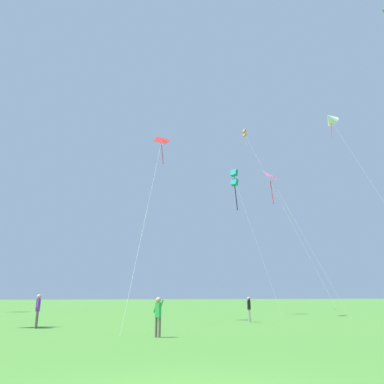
{
  "coord_description": "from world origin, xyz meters",
  "views": [
    {
      "loc": [
        -1.73,
        -5.6,
        1.58
      ],
      "look_at": [
        7.79,
        24.12,
        10.31
      ],
      "focal_mm": 34.92,
      "sensor_mm": 36.0,
      "label": 1
    }
  ],
  "objects_px": {
    "kite_white_distant": "(331,119)",
    "person_with_spool": "(158,313)",
    "kite_red_high": "(160,149)",
    "kite_orange_box": "(246,136)",
    "kite_teal_box": "(235,179)",
    "person_in_red_shirt": "(38,308)",
    "person_foreground_watcher": "(249,307)",
    "kite_pink_low": "(272,183)"
  },
  "relations": [
    {
      "from": "person_foreground_watcher",
      "to": "person_with_spool",
      "type": "bearing_deg",
      "value": -136.72
    },
    {
      "from": "kite_pink_low",
      "to": "kite_orange_box",
      "type": "height_order",
      "value": "kite_orange_box"
    },
    {
      "from": "kite_pink_low",
      "to": "person_in_red_shirt",
      "type": "bearing_deg",
      "value": -159.72
    },
    {
      "from": "kite_pink_low",
      "to": "kite_red_high",
      "type": "relative_size",
      "value": 0.94
    },
    {
      "from": "kite_white_distant",
      "to": "person_in_red_shirt",
      "type": "distance_m",
      "value": 26.06
    },
    {
      "from": "kite_teal_box",
      "to": "kite_red_high",
      "type": "distance_m",
      "value": 11.69
    },
    {
      "from": "kite_orange_box",
      "to": "person_foreground_watcher",
      "type": "relative_size",
      "value": 15.99
    },
    {
      "from": "kite_orange_box",
      "to": "person_with_spool",
      "type": "xyz_separation_m",
      "value": [
        -18.6,
        -28.58,
        -22.57
      ]
    },
    {
      "from": "kite_teal_box",
      "to": "kite_red_high",
      "type": "height_order",
      "value": "kite_teal_box"
    },
    {
      "from": "kite_orange_box",
      "to": "kite_red_high",
      "type": "xyz_separation_m",
      "value": [
        -16.53,
        -18.96,
        -11.5
      ]
    },
    {
      "from": "kite_pink_low",
      "to": "kite_white_distant",
      "type": "height_order",
      "value": "kite_white_distant"
    },
    {
      "from": "kite_orange_box",
      "to": "person_in_red_shirt",
      "type": "xyz_separation_m",
      "value": [
        -23.55,
        -22.48,
        -22.49
      ]
    },
    {
      "from": "kite_teal_box",
      "to": "person_with_spool",
      "type": "distance_m",
      "value": 23.45
    },
    {
      "from": "person_in_red_shirt",
      "to": "person_with_spool",
      "type": "xyz_separation_m",
      "value": [
        4.95,
        -6.1,
        -0.08
      ]
    },
    {
      "from": "kite_white_distant",
      "to": "kite_red_high",
      "type": "relative_size",
      "value": 1.24
    },
    {
      "from": "person_foreground_watcher",
      "to": "kite_orange_box",
      "type": "bearing_deg",
      "value": 62.74
    },
    {
      "from": "kite_white_distant",
      "to": "person_foreground_watcher",
      "type": "xyz_separation_m",
      "value": [
        -8.78,
        -1.07,
        -15.05
      ]
    },
    {
      "from": "kite_red_high",
      "to": "person_in_red_shirt",
      "type": "distance_m",
      "value": 13.51
    },
    {
      "from": "kite_pink_low",
      "to": "person_foreground_watcher",
      "type": "xyz_separation_m",
      "value": [
        -5.57,
        -5.68,
        -10.42
      ]
    },
    {
      "from": "kite_teal_box",
      "to": "person_in_red_shirt",
      "type": "height_order",
      "value": "kite_teal_box"
    },
    {
      "from": "kite_teal_box",
      "to": "kite_white_distant",
      "type": "relative_size",
      "value": 0.83
    },
    {
      "from": "kite_teal_box",
      "to": "person_foreground_watcher",
      "type": "xyz_separation_m",
      "value": [
        -3.74,
        -9.74,
        -11.85
      ]
    },
    {
      "from": "kite_teal_box",
      "to": "person_foreground_watcher",
      "type": "relative_size",
      "value": 8.97
    },
    {
      "from": "kite_orange_box",
      "to": "person_with_spool",
      "type": "distance_m",
      "value": 40.89
    },
    {
      "from": "person_in_red_shirt",
      "to": "kite_teal_box",
      "type": "bearing_deg",
      "value": 33.48
    },
    {
      "from": "kite_pink_low",
      "to": "person_with_spool",
      "type": "distance_m",
      "value": 21.04
    },
    {
      "from": "kite_white_distant",
      "to": "kite_orange_box",
      "type": "distance_m",
      "value": 21.9
    },
    {
      "from": "kite_teal_box",
      "to": "kite_orange_box",
      "type": "distance_m",
      "value": 17.53
    },
    {
      "from": "kite_teal_box",
      "to": "person_in_red_shirt",
      "type": "bearing_deg",
      "value": -146.52
    },
    {
      "from": "person_with_spool",
      "to": "kite_red_high",
      "type": "bearing_deg",
      "value": 77.88
    },
    {
      "from": "kite_red_high",
      "to": "person_in_red_shirt",
      "type": "xyz_separation_m",
      "value": [
        -7.02,
        -3.52,
        -10.99
      ]
    },
    {
      "from": "kite_pink_low",
      "to": "kite_white_distant",
      "type": "bearing_deg",
      "value": -55.16
    },
    {
      "from": "person_with_spool",
      "to": "person_foreground_watcher",
      "type": "relative_size",
      "value": 1.0
    },
    {
      "from": "kite_white_distant",
      "to": "kite_red_high",
      "type": "bearing_deg",
      "value": 174.09
    },
    {
      "from": "person_in_red_shirt",
      "to": "person_foreground_watcher",
      "type": "bearing_deg",
      "value": 4.48
    },
    {
      "from": "kite_white_distant",
      "to": "person_with_spool",
      "type": "distance_m",
      "value": 23.62
    },
    {
      "from": "kite_teal_box",
      "to": "kite_orange_box",
      "type": "height_order",
      "value": "kite_orange_box"
    },
    {
      "from": "kite_red_high",
      "to": "kite_orange_box",
      "type": "bearing_deg",
      "value": 48.92
    },
    {
      "from": "kite_red_high",
      "to": "person_foreground_watcher",
      "type": "xyz_separation_m",
      "value": [
        5.45,
        -2.54,
        -11.07
      ]
    },
    {
      "from": "kite_teal_box",
      "to": "person_in_red_shirt",
      "type": "distance_m",
      "value": 22.72
    },
    {
      "from": "person_in_red_shirt",
      "to": "kite_orange_box",
      "type": "bearing_deg",
      "value": 43.68
    },
    {
      "from": "kite_pink_low",
      "to": "kite_white_distant",
      "type": "relative_size",
      "value": 0.75
    }
  ]
}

